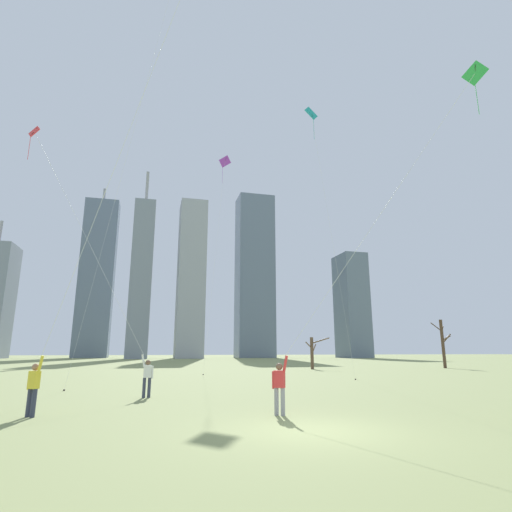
{
  "coord_description": "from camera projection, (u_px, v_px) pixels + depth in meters",
  "views": [
    {
      "loc": [
        -4.15,
        -10.54,
        2.02
      ],
      "look_at": [
        0.0,
        6.0,
        6.0
      ],
      "focal_mm": 28.52,
      "sensor_mm": 36.0,
      "label": 1
    }
  ],
  "objects": [
    {
      "name": "kite_flyer_midfield_left_blue",
      "position": [
        69.0,
        294.0,
        12.93
      ],
      "size": [
        6.28,
        5.99,
        19.96
      ],
      "color": "#33384C",
      "rests_on": "ground"
    },
    {
      "name": "ground_plane",
      "position": [
        312.0,
        431.0,
        10.48
      ],
      "size": [
        400.0,
        400.0,
        0.0
      ],
      "primitive_type": "plane",
      "color": "#848E56"
    },
    {
      "name": "skyline_mid_tower_left",
      "position": [
        255.0,
        275.0,
        126.44
      ],
      "size": [
        11.13,
        8.59,
        50.32
      ],
      "color": "slate",
      "rests_on": "ground"
    },
    {
      "name": "skyline_tall_tower",
      "position": [
        97.0,
        276.0,
        123.95
      ],
      "size": [
        9.97,
        6.31,
        52.76
      ],
      "color": "slate",
      "rests_on": "ground"
    },
    {
      "name": "distant_kite_drifting_right_teal",
      "position": [
        314.0,
        131.0,
        29.62
      ],
      "size": [
        4.49,
        3.01,
        19.55
      ],
      "color": "teal",
      "rests_on": "ground"
    },
    {
      "name": "skyline_mid_tower_right",
      "position": [
        352.0,
        305.0,
        122.65
      ],
      "size": [
        7.31,
        10.31,
        30.85
      ],
      "color": "slate",
      "rests_on": "ground"
    },
    {
      "name": "distant_kite_low_near_trees_purple",
      "position": [
        224.0,
        173.0,
        40.87
      ],
      "size": [
        2.49,
        1.81,
        21.39
      ],
      "color": "purple",
      "rests_on": "ground"
    },
    {
      "name": "bare_tree_left_of_center",
      "position": [
        313.0,
        352.0,
        45.93
      ],
      "size": [
        2.53,
        2.56,
        3.52
      ],
      "color": "brown",
      "rests_on": "ground"
    },
    {
      "name": "skyline_slender_spire",
      "position": [
        191.0,
        278.0,
        115.3
      ],
      "size": [
        7.5,
        10.14,
        44.17
      ],
      "color": "#9EA3AD",
      "rests_on": "ground"
    },
    {
      "name": "kite_flyer_midfield_center_red",
      "position": [
        130.0,
        339.0,
        18.48
      ],
      "size": [
        7.08,
        2.39,
        13.62
      ],
      "color": "#33384C",
      "rests_on": "ground"
    },
    {
      "name": "kite_flyer_far_back_green",
      "position": [
        303.0,
        347.0,
        13.34
      ],
      "size": [
        7.28,
        3.18,
        12.24
      ],
      "color": "gray",
      "rests_on": "ground"
    },
    {
      "name": "skyline_wide_slab",
      "position": [
        141.0,
        277.0,
        108.04
      ],
      "size": [
        5.48,
        7.36,
        51.35
      ],
      "color": "gray",
      "rests_on": "ground"
    },
    {
      "name": "bare_tree_center",
      "position": [
        443.0,
        343.0,
        49.04
      ],
      "size": [
        2.18,
        1.49,
        5.72
      ],
      "color": "#4C3828",
      "rests_on": "ground"
    }
  ]
}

